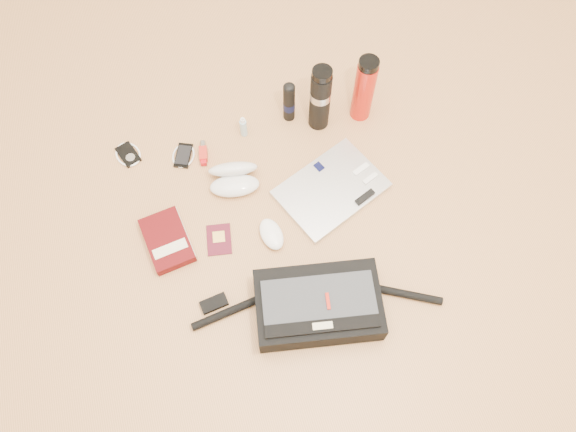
% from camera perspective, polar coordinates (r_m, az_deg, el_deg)
% --- Properties ---
extents(ground, '(4.00, 4.00, 0.00)m').
position_cam_1_polar(ground, '(1.90, -0.39, -2.18)').
color(ground, tan).
rests_on(ground, ground).
extents(messenger_bag, '(0.79, 0.31, 0.11)m').
position_cam_1_polar(messenger_bag, '(1.77, 3.02, -9.03)').
color(messenger_bag, black).
rests_on(messenger_bag, ground).
extents(laptop, '(0.42, 0.36, 0.03)m').
position_cam_1_polar(laptop, '(1.98, 4.45, 2.73)').
color(laptop, silver).
rests_on(laptop, ground).
extents(book, '(0.16, 0.22, 0.04)m').
position_cam_1_polar(book, '(1.92, -12.13, -2.43)').
color(book, '#470609').
rests_on(book, ground).
extents(passport, '(0.10, 0.13, 0.01)m').
position_cam_1_polar(passport, '(1.91, -7.02, -2.37)').
color(passport, '#4B0E1C').
rests_on(passport, ground).
extents(mouse, '(0.09, 0.13, 0.04)m').
position_cam_1_polar(mouse, '(1.89, -1.69, -1.85)').
color(mouse, white).
rests_on(mouse, ground).
extents(sunglasses_case, '(0.20, 0.17, 0.10)m').
position_cam_1_polar(sunglasses_case, '(1.97, -5.52, 3.91)').
color(sunglasses_case, silver).
rests_on(sunglasses_case, ground).
extents(ipod, '(0.11, 0.11, 0.01)m').
position_cam_1_polar(ipod, '(2.13, -15.93, 6.03)').
color(ipod, black).
rests_on(ipod, ground).
extents(phone, '(0.11, 0.11, 0.01)m').
position_cam_1_polar(phone, '(2.08, -10.58, 6.06)').
color(phone, black).
rests_on(phone, ground).
extents(inhaler, '(0.04, 0.10, 0.03)m').
position_cam_1_polar(inhaler, '(2.07, -8.60, 6.33)').
color(inhaler, red).
rests_on(inhaler, ground).
extents(spray_bottle, '(0.03, 0.03, 0.10)m').
position_cam_1_polar(spray_bottle, '(2.08, -4.55, 8.98)').
color(spray_bottle, '#A1CADC').
rests_on(spray_bottle, ground).
extents(aerosol_can, '(0.05, 0.05, 0.19)m').
position_cam_1_polar(aerosol_can, '(2.08, 0.11, 11.53)').
color(aerosol_can, black).
rests_on(aerosol_can, ground).
extents(thermos_black, '(0.08, 0.08, 0.29)m').
position_cam_1_polar(thermos_black, '(2.02, 3.29, 11.86)').
color(thermos_black, black).
rests_on(thermos_black, ground).
extents(thermos_red, '(0.10, 0.10, 0.29)m').
position_cam_1_polar(thermos_red, '(2.06, 7.74, 12.65)').
color(thermos_red, red).
rests_on(thermos_red, ground).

